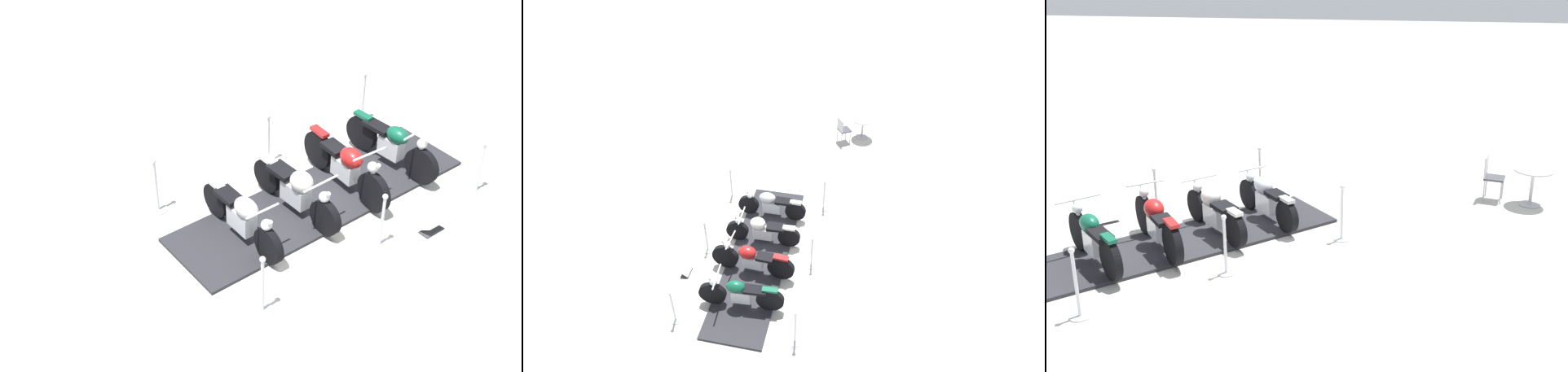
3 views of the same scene
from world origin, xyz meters
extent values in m
plane|color=beige|center=(0.00, 0.00, 0.00)|extent=(80.00, 80.00, 0.00)
cube|color=#28282D|center=(0.00, 0.00, 0.03)|extent=(4.87, 5.06, 0.06)
cylinder|color=black|center=(-1.65, 0.73, 0.36)|extent=(0.53, 0.50, 0.60)
cylinder|color=black|center=(-0.61, 1.68, 0.36)|extent=(0.53, 0.50, 0.60)
cube|color=silver|center=(-1.13, 1.21, 0.40)|extent=(0.54, 0.52, 0.36)
ellipsoid|color=#B7BAC1|center=(-1.22, 1.12, 0.72)|extent=(0.57, 0.56, 0.32)
cube|color=black|center=(-0.87, 1.44, 0.67)|extent=(0.54, 0.53, 0.08)
cube|color=#B7BAC1|center=(-0.61, 1.68, 0.69)|extent=(0.35, 0.34, 0.06)
cylinder|color=silver|center=(-1.59, 0.78, 0.62)|extent=(0.27, 0.25, 0.51)
cylinder|color=silver|center=(-1.53, 0.84, 0.93)|extent=(0.43, 0.47, 0.04)
sphere|color=silver|center=(-1.60, 0.77, 0.73)|extent=(0.18, 0.18, 0.18)
cylinder|color=black|center=(-0.90, -0.11, 0.37)|extent=(0.53, 0.52, 0.61)
cylinder|color=black|center=(0.14, 0.91, 0.37)|extent=(0.53, 0.52, 0.61)
cube|color=silver|center=(-0.38, 0.40, 0.40)|extent=(0.55, 0.54, 0.35)
ellipsoid|color=silver|center=(-0.47, 0.31, 0.73)|extent=(0.55, 0.55, 0.35)
cube|color=black|center=(-0.12, 0.65, 0.67)|extent=(0.57, 0.57, 0.08)
cube|color=silver|center=(0.14, 0.91, 0.70)|extent=(0.35, 0.35, 0.06)
cylinder|color=silver|center=(-0.84, -0.05, 0.63)|extent=(0.26, 0.25, 0.52)
cylinder|color=silver|center=(-0.78, 0.00, 0.95)|extent=(0.52, 0.53, 0.04)
sphere|color=silver|center=(-0.86, -0.07, 0.75)|extent=(0.18, 0.18, 0.18)
cylinder|color=black|center=(-0.21, -0.88, 0.41)|extent=(0.62, 0.54, 0.70)
cylinder|color=black|center=(0.96, 0.08, 0.41)|extent=(0.62, 0.54, 0.70)
cube|color=silver|center=(0.38, -0.40, 0.42)|extent=(0.55, 0.51, 0.35)
ellipsoid|color=#AD1919|center=(0.28, -0.48, 0.74)|extent=(0.57, 0.55, 0.33)
cube|color=black|center=(0.64, -0.19, 0.69)|extent=(0.53, 0.51, 0.08)
cube|color=#AD1919|center=(0.96, 0.08, 0.79)|extent=(0.40, 0.36, 0.06)
cylinder|color=silver|center=(-0.13, -0.82, 0.71)|extent=(0.31, 0.27, 0.59)
cylinder|color=silver|center=(-0.06, -0.76, 1.06)|extent=(0.46, 0.55, 0.04)
sphere|color=silver|center=(-0.14, -0.82, 0.86)|extent=(0.18, 0.18, 0.18)
cylinder|color=black|center=(0.64, -1.72, 0.40)|extent=(0.55, 0.57, 0.67)
cylinder|color=black|center=(1.61, -0.69, 0.40)|extent=(0.55, 0.57, 0.67)
cube|color=silver|center=(1.13, -1.21, 0.43)|extent=(0.47, 0.48, 0.37)
ellipsoid|color=#0F5138|center=(1.05, -1.29, 0.74)|extent=(0.52, 0.53, 0.29)
cube|color=black|center=(1.37, -0.95, 0.70)|extent=(0.57, 0.58, 0.08)
cube|color=#0F5138|center=(1.61, -0.69, 0.76)|extent=(0.36, 0.37, 0.06)
cylinder|color=silver|center=(0.70, -1.66, 0.68)|extent=(0.25, 0.26, 0.57)
cylinder|color=silver|center=(0.75, -1.60, 1.03)|extent=(0.58, 0.55, 0.04)
sphere|color=silver|center=(0.68, -1.68, 0.83)|extent=(0.18, 0.18, 0.18)
cylinder|color=silver|center=(0.54, -2.69, 0.01)|extent=(0.29, 0.29, 0.03)
cylinder|color=silver|center=(0.54, -2.69, 0.49)|extent=(0.05, 0.05, 0.94)
sphere|color=silver|center=(0.54, -2.69, 1.00)|extent=(0.09, 0.09, 0.09)
cylinder|color=silver|center=(-2.65, 0.72, 0.01)|extent=(0.31, 0.31, 0.03)
cylinder|color=silver|center=(-2.65, 0.72, 0.50)|extent=(0.05, 0.05, 0.94)
sphere|color=silver|center=(-2.65, 0.72, 1.00)|extent=(0.09, 0.09, 0.09)
cylinder|color=silver|center=(1.05, 0.98, 0.01)|extent=(0.29, 0.29, 0.03)
cylinder|color=silver|center=(1.05, 0.98, 0.49)|extent=(0.05, 0.05, 0.93)
sphere|color=silver|center=(1.05, 0.98, 0.99)|extent=(0.09, 0.09, 0.09)
cylinder|color=silver|center=(-1.05, -0.98, 0.01)|extent=(0.35, 0.35, 0.03)
cylinder|color=silver|center=(-1.05, -0.98, 0.48)|extent=(0.05, 0.05, 0.92)
sphere|color=silver|center=(-1.05, -0.98, 0.98)|extent=(0.09, 0.09, 0.09)
cylinder|color=silver|center=(-0.54, 2.69, 0.01)|extent=(0.30, 0.30, 0.03)
cylinder|color=silver|center=(-0.54, 2.69, 0.50)|extent=(0.05, 0.05, 0.95)
sphere|color=silver|center=(-0.54, 2.69, 1.01)|extent=(0.09, 0.09, 0.09)
cylinder|color=silver|center=(2.65, -0.72, 0.01)|extent=(0.32, 0.32, 0.03)
cylinder|color=silver|center=(2.65, -0.72, 0.52)|extent=(0.05, 0.05, 0.99)
sphere|color=silver|center=(2.65, -0.72, 1.05)|extent=(0.09, 0.09, 0.09)
cube|color=#333338|center=(-0.63, -1.84, 0.01)|extent=(0.42, 0.43, 0.02)
cube|color=white|center=(-0.63, -1.84, 0.13)|extent=(0.41, 0.41, 0.15)
cylinder|color=#B7B7BC|center=(-2.81, 6.35, 0.01)|extent=(0.43, 0.43, 0.02)
cylinder|color=#B7B7BC|center=(-2.81, 6.35, 0.38)|extent=(0.07, 0.07, 0.72)
cylinder|color=#B7B7BC|center=(-2.81, 6.35, 0.75)|extent=(0.78, 0.78, 0.03)
cylinder|color=#B7B7BC|center=(-3.11, 5.82, 0.23)|extent=(0.03, 0.03, 0.47)
cylinder|color=#B7B7BC|center=(-2.78, 5.74, 0.23)|extent=(0.03, 0.03, 0.47)
cylinder|color=#B7B7BC|center=(-3.20, 5.49, 0.23)|extent=(0.03, 0.03, 0.47)
cylinder|color=#B7B7BC|center=(-2.87, 5.41, 0.23)|extent=(0.03, 0.03, 0.47)
cube|color=#3F3F47|center=(-2.99, 5.62, 0.49)|extent=(0.48, 0.48, 0.04)
cube|color=#B7B7BC|center=(-3.04, 5.44, 0.73)|extent=(0.40, 0.13, 0.44)
camera|label=1|loc=(-10.04, 0.00, 7.87)|focal=51.11mm
camera|label=2|loc=(7.45, -4.42, 9.49)|focal=32.22mm
camera|label=3|loc=(10.12, 3.70, 4.92)|focal=44.65mm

